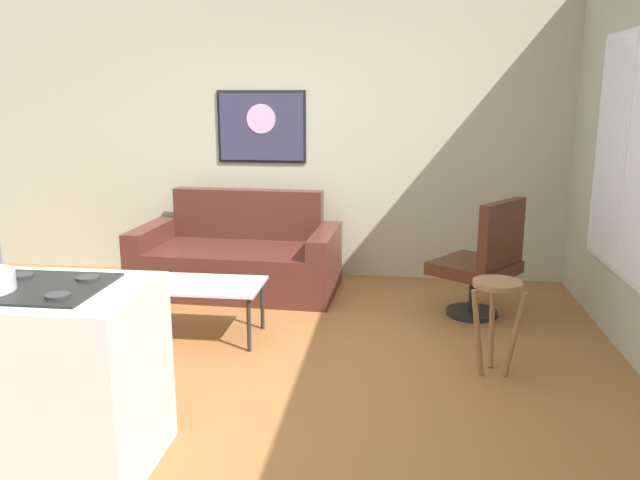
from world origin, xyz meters
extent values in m
cube|color=#945C2F|center=(0.00, 0.00, -0.02)|extent=(6.40, 6.40, 0.04)
cube|color=#ADAA8D|center=(0.00, 2.42, 1.40)|extent=(6.40, 0.05, 2.80)
cube|color=#4C231C|center=(-0.44, 1.76, 0.21)|extent=(1.49, 1.01, 0.42)
cube|color=#4C231C|center=(-0.42, 2.15, 0.65)|extent=(1.46, 0.23, 0.47)
cube|color=#4C231C|center=(-1.26, 1.79, 0.30)|extent=(0.22, 0.95, 0.59)
cube|color=#4C231C|center=(0.37, 1.72, 0.30)|extent=(0.22, 0.95, 0.59)
cube|color=silver|center=(-0.41, 0.59, 0.41)|extent=(0.90, 0.54, 0.02)
cylinder|color=#232326|center=(-0.82, 0.36, 0.20)|extent=(0.03, 0.03, 0.40)
cylinder|color=#232326|center=(-0.01, 0.36, 0.20)|extent=(0.03, 0.03, 0.40)
cylinder|color=#232326|center=(-0.82, 0.81, 0.20)|extent=(0.03, 0.03, 0.40)
cylinder|color=#232326|center=(-0.01, 0.81, 0.20)|extent=(0.03, 0.03, 0.40)
cylinder|color=black|center=(1.64, 1.34, 0.02)|extent=(0.42, 0.42, 0.04)
cylinder|color=black|center=(1.64, 1.34, 0.23)|extent=(0.06, 0.06, 0.38)
cube|color=#482115|center=(1.64, 1.34, 0.41)|extent=(0.81, 0.82, 0.10)
cube|color=#482115|center=(1.82, 1.21, 0.72)|extent=(0.42, 0.53, 0.52)
cylinder|color=#8F603B|center=(1.65, 0.21, 0.61)|extent=(0.31, 0.31, 0.03)
cylinder|color=#8F603B|center=(1.65, 0.34, 0.29)|extent=(0.04, 0.13, 0.59)
cylinder|color=#8F603B|center=(1.54, 0.14, 0.29)|extent=(0.13, 0.10, 0.59)
cylinder|color=#8F603B|center=(1.77, 0.14, 0.29)|extent=(0.13, 0.10, 0.59)
cube|color=black|center=(-0.63, -1.15, 0.91)|extent=(0.60, 0.52, 0.01)
cylinder|color=#2D2D2D|center=(-0.46, -1.29, 0.93)|extent=(0.11, 0.11, 0.01)
cylinder|color=#2D2D2D|center=(-0.80, -1.01, 0.93)|extent=(0.11, 0.11, 0.01)
cylinder|color=#2D2D2D|center=(-0.46, -1.01, 0.93)|extent=(0.11, 0.11, 0.01)
cube|color=black|center=(-0.33, 2.39, 1.47)|extent=(0.87, 0.01, 0.69)
cube|color=#32314B|center=(-0.33, 2.38, 1.47)|extent=(0.82, 0.02, 0.64)
cylinder|color=#DBA3CC|center=(-0.33, 2.37, 1.54)|extent=(0.28, 0.01, 0.28)
cube|color=silver|center=(2.59, 0.90, 1.37)|extent=(0.02, 1.47, 1.71)
cube|color=white|center=(2.58, 0.90, 1.37)|extent=(0.01, 1.39, 1.63)
cube|color=silver|center=(2.58, 0.90, 1.37)|extent=(0.01, 0.04, 1.63)
camera|label=1|loc=(1.02, -3.83, 1.79)|focal=36.21mm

